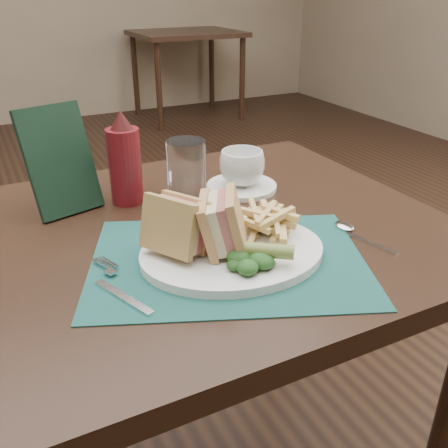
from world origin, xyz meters
name	(u,v)px	position (x,y,z in m)	size (l,w,h in m)	color
floor	(141,369)	(0.00, 0.00, 0.00)	(7.00, 7.00, 0.00)	black
wall_back	(18,123)	(0.00, 3.50, 0.00)	(6.00, 6.00, 0.00)	gray
table_main	(202,381)	(0.00, -0.50, 0.38)	(0.90, 0.75, 0.75)	black
table_bg_right	(188,75)	(1.46, 3.03, 0.38)	(0.90, 0.75, 0.75)	black
placemat	(228,260)	(-0.01, -0.64, 0.75)	(0.43, 0.31, 0.00)	#164742
plate	(232,252)	(0.00, -0.63, 0.76)	(0.30, 0.24, 0.01)	white
sandwich_half_a	(168,230)	(-0.10, -0.61, 0.82)	(0.06, 0.09, 0.09)	tan
sandwich_half_b	(210,222)	(-0.03, -0.62, 0.82)	(0.06, 0.10, 0.09)	tan
kale_garnish	(249,258)	(0.00, -0.69, 0.78)	(0.11, 0.08, 0.03)	#183E16
pickle_spear	(254,250)	(0.01, -0.68, 0.79)	(0.02, 0.02, 0.12)	#586F2A
fries_pile	(269,221)	(0.08, -0.62, 0.79)	(0.18, 0.20, 0.05)	tan
fork	(117,284)	(-0.19, -0.64, 0.76)	(0.03, 0.17, 0.01)	silver
spoon	(361,236)	(0.23, -0.67, 0.76)	(0.03, 0.15, 0.01)	silver
saucer	(242,187)	(0.16, -0.38, 0.76)	(0.15, 0.15, 0.01)	white
coffee_cup	(242,168)	(0.16, -0.38, 0.80)	(0.10, 0.10, 0.08)	white
drinking_glass	(186,173)	(0.02, -0.40, 0.81)	(0.08, 0.08, 0.13)	silver
ketchup_bottle	(124,158)	(-0.08, -0.33, 0.84)	(0.06, 0.06, 0.19)	#5C0F15
check_presenter	(60,161)	(-0.20, -0.32, 0.85)	(0.13, 0.01, 0.21)	black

